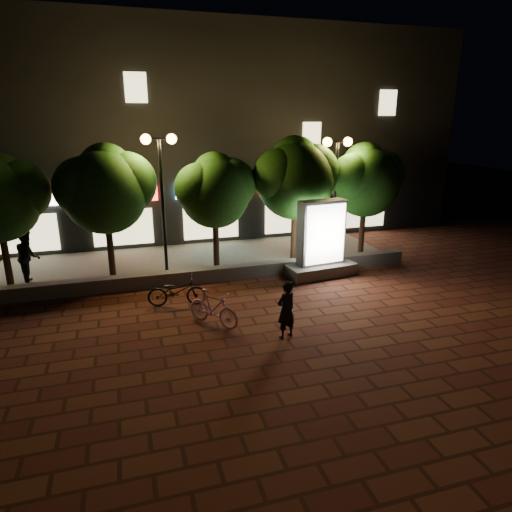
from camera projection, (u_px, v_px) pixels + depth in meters
name	position (u px, v px, depth m)	size (l,w,h in m)	color
ground	(238.00, 327.00, 12.89)	(80.00, 80.00, 0.00)	#5B2D1C
retaining_wall	(211.00, 274.00, 16.47)	(16.00, 0.45, 0.50)	slate
sidewalk	(200.00, 260.00, 18.82)	(16.00, 5.00, 0.08)	slate
building_block	(175.00, 134.00, 23.28)	(28.00, 8.12, 11.30)	black
tree_left	(106.00, 187.00, 15.91)	(3.60, 3.00, 4.89)	#332013
tree_mid	(216.00, 188.00, 17.08)	(3.24, 2.70, 4.50)	#332013
tree_right	(296.00, 176.00, 17.88)	(3.72, 3.10, 5.07)	#332013
tree_far_right	(366.00, 178.00, 18.81)	(3.48, 2.90, 4.76)	#332013
street_lamp_left	(161.00, 169.00, 16.03)	(1.26, 0.36, 5.18)	black
street_lamp_right	(336.00, 167.00, 17.99)	(1.26, 0.36, 4.98)	black
ad_kiosk	(320.00, 245.00, 16.88)	(2.81, 1.64, 2.90)	slate
scooter_pink	(213.00, 308.00, 12.86)	(0.50, 1.76, 1.06)	pink
rider	(286.00, 310.00, 12.05)	(0.60, 0.39, 1.64)	black
scooter_parked	(177.00, 291.00, 14.24)	(0.65, 1.86, 0.98)	black
pedestrian	(28.00, 256.00, 15.94)	(0.95, 0.74, 1.94)	black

